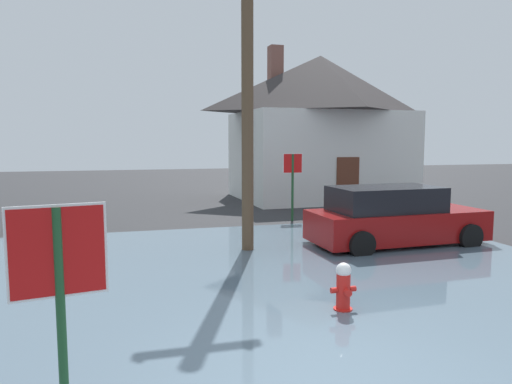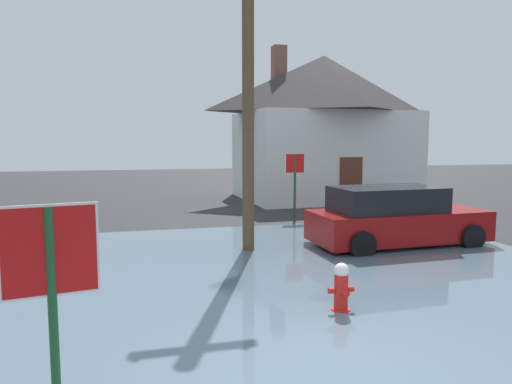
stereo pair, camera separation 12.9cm
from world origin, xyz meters
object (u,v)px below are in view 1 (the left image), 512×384
at_px(utility_pole, 247,77).
at_px(parked_car, 394,218).
at_px(stop_sign_near, 59,276).
at_px(fire_hydrant, 343,289).
at_px(house, 320,125).
at_px(stop_sign_far, 293,174).

xyz_separation_m(utility_pole, parked_car, (3.74, -0.30, -3.40)).
relative_size(stop_sign_near, fire_hydrant, 2.64).
bearing_deg(stop_sign_near, utility_pole, 63.49).
height_order(stop_sign_near, house, house).
bearing_deg(house, fire_hydrant, -111.04).
height_order(fire_hydrant, utility_pole, utility_pole).
height_order(fire_hydrant, parked_car, parked_car).
bearing_deg(parked_car, utility_pole, 175.42).
distance_m(utility_pole, house, 11.27).
xyz_separation_m(utility_pole, house, (5.81, 9.63, -0.76)).
bearing_deg(parked_car, stop_sign_far, 105.92).
bearing_deg(house, parked_car, -101.82).
xyz_separation_m(fire_hydrant, parked_car, (3.29, 4.03, 0.33)).
relative_size(utility_pole, stop_sign_far, 3.51).
bearing_deg(stop_sign_near, stop_sign_far, 61.16).
relative_size(stop_sign_near, utility_pole, 0.27).
xyz_separation_m(fire_hydrant, stop_sign_far, (2.08, 8.29, 1.19)).
bearing_deg(house, stop_sign_near, -119.29).
height_order(stop_sign_far, parked_car, stop_sign_far).
distance_m(stop_sign_near, stop_sign_far, 12.08).
bearing_deg(house, stop_sign_far, -120.12).
height_order(stop_sign_near, fire_hydrant, stop_sign_near).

